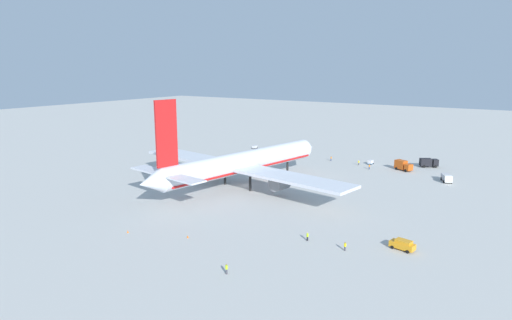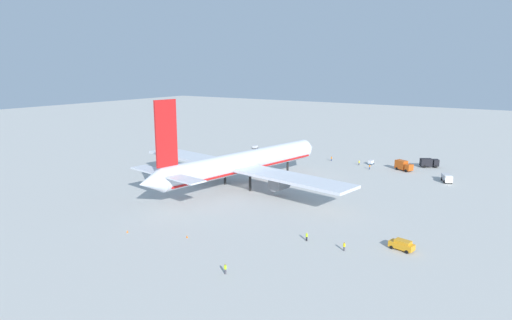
{
  "view_description": "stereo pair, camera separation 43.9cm",
  "coord_description": "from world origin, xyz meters",
  "px_view_note": "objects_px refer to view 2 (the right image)",
  "views": [
    {
      "loc": [
        -100.9,
        -69.98,
        33.27
      ],
      "look_at": [
        3.19,
        -1.96,
        7.19
      ],
      "focal_mm": 30.99,
      "sensor_mm": 36.0,
      "label": 1
    },
    {
      "loc": [
        -100.66,
        -70.34,
        33.27
      ],
      "look_at": [
        3.19,
        -1.96,
        7.19
      ],
      "focal_mm": 30.99,
      "sensor_mm": 36.0,
      "label": 2
    }
  ],
  "objects_px": {
    "traffic_cone_1": "(291,158)",
    "traffic_cone_2": "(187,237)",
    "ground_worker_1": "(307,237)",
    "ground_worker_4": "(370,167)",
    "service_truck_1": "(403,165)",
    "ground_worker_3": "(359,163)",
    "service_truck_2": "(447,178)",
    "ground_worker_2": "(331,159)",
    "traffic_cone_0": "(127,231)",
    "ground_worker_0": "(344,246)",
    "baggage_cart_1": "(371,162)",
    "baggage_cart_0": "(255,147)",
    "ground_worker_5": "(225,269)",
    "airliner": "(241,163)",
    "service_truck_0": "(429,163)",
    "service_van": "(402,245)"
  },
  "relations": [
    {
      "from": "baggage_cart_0",
      "to": "ground_worker_5",
      "type": "height_order",
      "value": "ground_worker_5"
    },
    {
      "from": "baggage_cart_0",
      "to": "ground_worker_2",
      "type": "relative_size",
      "value": 1.93
    },
    {
      "from": "baggage_cart_1",
      "to": "ground_worker_5",
      "type": "relative_size",
      "value": 1.7
    },
    {
      "from": "service_van",
      "to": "ground_worker_1",
      "type": "distance_m",
      "value": 17.75
    },
    {
      "from": "airliner",
      "to": "ground_worker_2",
      "type": "xyz_separation_m",
      "value": [
        46.99,
        -7.11,
        -5.94
      ]
    },
    {
      "from": "baggage_cart_0",
      "to": "ground_worker_2",
      "type": "distance_m",
      "value": 37.33
    },
    {
      "from": "service_truck_1",
      "to": "ground_worker_3",
      "type": "relative_size",
      "value": 3.55
    },
    {
      "from": "baggage_cart_1",
      "to": "baggage_cart_0",
      "type": "bearing_deg",
      "value": 86.18
    },
    {
      "from": "baggage_cart_0",
      "to": "ground_worker_0",
      "type": "distance_m",
      "value": 106.69
    },
    {
      "from": "ground_worker_1",
      "to": "ground_worker_3",
      "type": "distance_m",
      "value": 73.03
    },
    {
      "from": "ground_worker_1",
      "to": "ground_worker_4",
      "type": "height_order",
      "value": "ground_worker_4"
    },
    {
      "from": "service_truck_0",
      "to": "traffic_cone_1",
      "type": "relative_size",
      "value": 11.34
    },
    {
      "from": "ground_worker_1",
      "to": "ground_worker_4",
      "type": "bearing_deg",
      "value": 9.07
    },
    {
      "from": "ground_worker_2",
      "to": "traffic_cone_2",
      "type": "relative_size",
      "value": 3.14
    },
    {
      "from": "service_truck_0",
      "to": "baggage_cart_0",
      "type": "distance_m",
      "value": 68.95
    },
    {
      "from": "service_truck_2",
      "to": "traffic_cone_0",
      "type": "height_order",
      "value": "service_truck_2"
    },
    {
      "from": "traffic_cone_1",
      "to": "traffic_cone_2",
      "type": "relative_size",
      "value": 1.0
    },
    {
      "from": "ground_worker_3",
      "to": "ground_worker_5",
      "type": "xyz_separation_m",
      "value": [
        -91.38,
        -11.26,
        -0.0
      ]
    },
    {
      "from": "service_truck_1",
      "to": "ground_worker_0",
      "type": "xyz_separation_m",
      "value": [
        -72.26,
        -9.0,
        -0.85
      ]
    },
    {
      "from": "traffic_cone_2",
      "to": "ground_worker_5",
      "type": "bearing_deg",
      "value": -117.63
    },
    {
      "from": "ground_worker_4",
      "to": "ground_worker_5",
      "type": "bearing_deg",
      "value": -176.04
    },
    {
      "from": "service_truck_1",
      "to": "service_truck_2",
      "type": "relative_size",
      "value": 1.05
    },
    {
      "from": "service_truck_1",
      "to": "ground_worker_2",
      "type": "distance_m",
      "value": 26.01
    },
    {
      "from": "traffic_cone_1",
      "to": "traffic_cone_2",
      "type": "bearing_deg",
      "value": -165.65
    },
    {
      "from": "service_van",
      "to": "baggage_cart_1",
      "type": "xyz_separation_m",
      "value": [
        69.16,
        29.8,
        -0.2
      ]
    },
    {
      "from": "service_truck_1",
      "to": "service_truck_2",
      "type": "distance_m",
      "value": 17.04
    },
    {
      "from": "traffic_cone_0",
      "to": "traffic_cone_1",
      "type": "height_order",
      "value": "same"
    },
    {
      "from": "ground_worker_4",
      "to": "traffic_cone_0",
      "type": "relative_size",
      "value": 3.19
    },
    {
      "from": "traffic_cone_1",
      "to": "service_van",
      "type": "bearing_deg",
      "value": -137.2
    },
    {
      "from": "service_truck_0",
      "to": "baggage_cart_0",
      "type": "relative_size",
      "value": 1.87
    },
    {
      "from": "airliner",
      "to": "service_truck_2",
      "type": "relative_size",
      "value": 12.13
    },
    {
      "from": "airliner",
      "to": "traffic_cone_1",
      "type": "bearing_deg",
      "value": 9.39
    },
    {
      "from": "ground_worker_3",
      "to": "traffic_cone_2",
      "type": "height_order",
      "value": "ground_worker_3"
    },
    {
      "from": "ground_worker_4",
      "to": "traffic_cone_2",
      "type": "distance_m",
      "value": 79.51
    },
    {
      "from": "baggage_cart_0",
      "to": "ground_worker_1",
      "type": "distance_m",
      "value": 101.03
    },
    {
      "from": "service_truck_1",
      "to": "ground_worker_3",
      "type": "distance_m",
      "value": 14.99
    },
    {
      "from": "traffic_cone_0",
      "to": "baggage_cart_1",
      "type": "bearing_deg",
      "value": -12.24
    },
    {
      "from": "traffic_cone_1",
      "to": "traffic_cone_2",
      "type": "distance_m",
      "value": 82.59
    },
    {
      "from": "traffic_cone_2",
      "to": "service_truck_0",
      "type": "bearing_deg",
      "value": -15.38
    },
    {
      "from": "traffic_cone_1",
      "to": "baggage_cart_1",
      "type": "bearing_deg",
      "value": -76.71
    },
    {
      "from": "ground_worker_1",
      "to": "traffic_cone_2",
      "type": "xyz_separation_m",
      "value": [
        -11.77,
        20.62,
        -0.59
      ]
    },
    {
      "from": "baggage_cart_0",
      "to": "traffic_cone_0",
      "type": "distance_m",
      "value": 99.66
    },
    {
      "from": "baggage_cart_0",
      "to": "airliner",
      "type": "bearing_deg",
      "value": -150.42
    },
    {
      "from": "service_truck_0",
      "to": "ground_worker_1",
      "type": "height_order",
      "value": "service_truck_0"
    },
    {
      "from": "service_truck_2",
      "to": "ground_worker_2",
      "type": "height_order",
      "value": "service_truck_2"
    },
    {
      "from": "ground_worker_2",
      "to": "ground_worker_4",
      "type": "relative_size",
      "value": 0.99
    },
    {
      "from": "service_truck_1",
      "to": "ground_worker_0",
      "type": "relative_size",
      "value": 3.72
    },
    {
      "from": "service_truck_2",
      "to": "traffic_cone_1",
      "type": "bearing_deg",
      "value": 85.17
    },
    {
      "from": "ground_worker_2",
      "to": "ground_worker_4",
      "type": "height_order",
      "value": "ground_worker_4"
    },
    {
      "from": "service_truck_2",
      "to": "ground_worker_2",
      "type": "bearing_deg",
      "value": 77.4
    }
  ]
}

